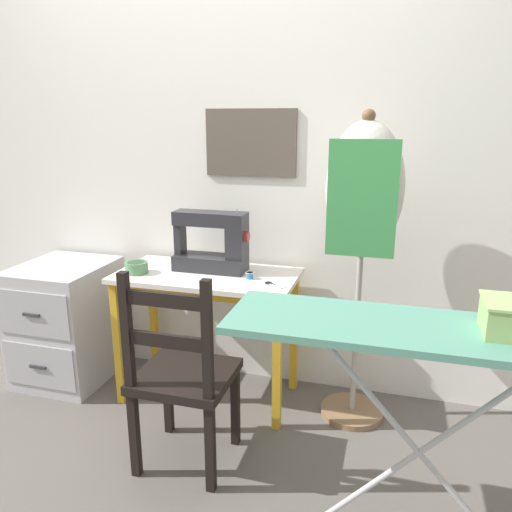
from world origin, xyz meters
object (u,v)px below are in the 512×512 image
(ironing_board, at_px, (430,342))
(thread_spool_near_machine, at_px, (250,276))
(scissors, at_px, (272,284))
(dress_form, at_px, (364,203))
(wooden_chair, at_px, (182,377))
(sewing_machine, at_px, (215,244))
(filing_cabinet, at_px, (67,322))
(fabric_bowl, at_px, (136,267))

(ironing_board, bearing_deg, thread_spool_near_machine, 136.47)
(thread_spool_near_machine, xyz_separation_m, ironing_board, (0.81, -0.77, 0.10))
(scissors, bearing_deg, dress_form, 14.38)
(wooden_chair, xyz_separation_m, ironing_board, (0.95, -0.24, 0.39))
(thread_spool_near_machine, bearing_deg, dress_form, 5.50)
(dress_form, height_order, ironing_board, dress_form)
(sewing_machine, height_order, scissors, sewing_machine)
(filing_cabinet, height_order, ironing_board, ironing_board)
(sewing_machine, height_order, fabric_bowl, sewing_machine)
(wooden_chair, bearing_deg, sewing_machine, 96.77)
(filing_cabinet, bearing_deg, sewing_machine, 4.84)
(thread_spool_near_machine, height_order, ironing_board, ironing_board)
(filing_cabinet, xyz_separation_m, ironing_board, (1.92, -0.78, 0.47))
(dress_form, bearing_deg, filing_cabinet, -178.57)
(scissors, height_order, wooden_chair, wooden_chair)
(thread_spool_near_machine, bearing_deg, sewing_machine, 158.00)
(scissors, distance_m, filing_cabinet, 1.29)
(sewing_machine, bearing_deg, filing_cabinet, -175.16)
(sewing_machine, relative_size, ironing_board, 0.31)
(sewing_machine, xyz_separation_m, scissors, (0.34, -0.14, -0.14))
(sewing_machine, relative_size, fabric_bowl, 3.36)
(scissors, relative_size, dress_form, 0.08)
(filing_cabinet, height_order, dress_form, dress_form)
(dress_form, bearing_deg, scissors, -165.62)
(dress_form, bearing_deg, ironing_board, -71.33)
(filing_cabinet, relative_size, ironing_board, 0.54)
(wooden_chair, bearing_deg, thread_spool_near_machine, 75.25)
(scissors, relative_size, thread_spool_near_machine, 2.63)
(thread_spool_near_machine, distance_m, wooden_chair, 0.62)
(wooden_chair, xyz_separation_m, filing_cabinet, (-0.97, 0.54, -0.08))
(scissors, relative_size, ironing_board, 0.09)
(filing_cabinet, relative_size, dress_form, 0.45)
(dress_form, bearing_deg, sewing_machine, 177.32)
(sewing_machine, distance_m, thread_spool_near_machine, 0.26)
(dress_form, bearing_deg, fabric_bowl, -174.04)
(fabric_bowl, bearing_deg, ironing_board, -26.64)
(wooden_chair, bearing_deg, filing_cabinet, 150.80)
(sewing_machine, relative_size, scissors, 3.47)
(fabric_bowl, relative_size, dress_form, 0.08)
(wooden_chair, distance_m, ironing_board, 1.05)
(thread_spool_near_machine, bearing_deg, filing_cabinet, 179.47)
(sewing_machine, bearing_deg, scissors, -22.22)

